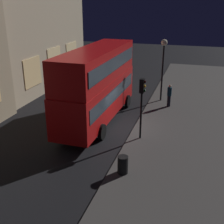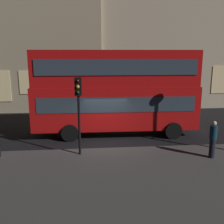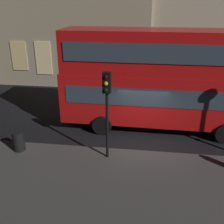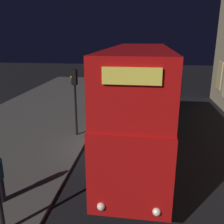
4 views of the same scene
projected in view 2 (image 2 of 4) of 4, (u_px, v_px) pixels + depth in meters
The scene contains 7 objects.
ground_plane at pixel (106, 144), 14.77m from camera, with size 80.00×80.00×0.00m, color black.
sidewalk_slab at pixel (117, 193), 9.53m from camera, with size 44.00×8.96×0.12m, color #423F3D.
building_with_clock at pixel (34, 16), 25.29m from camera, with size 12.61×9.99×17.04m.
building_plain_facade at pixel (169, 10), 26.81m from camera, with size 15.06×10.20×18.75m.
double_decker_bus at pixel (115, 88), 16.06m from camera, with size 10.18×2.96×5.23m.
traffic_light_near_kerb at pixel (78, 100), 12.39m from camera, with size 0.34×0.37×3.83m.
pedestrian at pixel (213, 139), 12.39m from camera, with size 0.35×0.35×1.82m.
Camera 2 is at (-0.96, -13.96, 5.08)m, focal length 41.72 mm.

